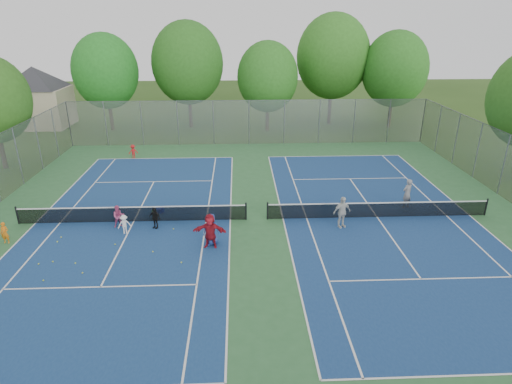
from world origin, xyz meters
TOP-DOWN VIEW (x-y plane):
  - ground at (0.00, 0.00)m, footprint 120.00×120.00m
  - court_pad at (0.00, 0.00)m, footprint 32.00×32.00m
  - court_left at (-7.00, 0.00)m, footprint 10.97×23.77m
  - court_right at (7.00, 0.00)m, footprint 10.97×23.77m
  - net_left at (-7.00, 0.00)m, footprint 12.87×0.10m
  - net_right at (7.00, 0.00)m, footprint 12.87×0.10m
  - fence_north at (0.00, 16.00)m, footprint 32.00×0.10m
  - house at (-22.00, 24.00)m, footprint 11.03×11.03m
  - tree_nw at (-14.00, 22.00)m, footprint 6.40×6.40m
  - tree_nl at (-6.00, 23.00)m, footprint 7.20×7.20m
  - tree_nc at (2.00, 21.00)m, footprint 6.00×6.00m
  - tree_nr at (9.00, 24.00)m, footprint 7.60×7.60m
  - tree_ne at (15.00, 22.00)m, footprint 6.60×6.60m
  - ball_crate at (-5.71, 1.18)m, footprint 0.49×0.49m
  - ball_hopper at (-5.88, 0.34)m, footprint 0.30×0.30m
  - student_a at (-12.96, -2.23)m, footprint 0.44×0.30m
  - student_b at (-7.63, -0.60)m, footprint 0.74×0.66m
  - student_c at (-7.12, -1.42)m, footprint 0.79×0.60m
  - student_d at (-5.61, -0.85)m, footprint 0.78×0.61m
  - student_e at (-2.41, -2.76)m, footprint 0.84×0.56m
  - student_f at (-2.46, -3.07)m, footprint 1.73×0.76m
  - child_far_baseline at (-9.63, 12.02)m, footprint 0.85×0.64m
  - instructor at (9.15, 1.31)m, footprint 0.80×0.69m
  - teen_court_b at (4.61, -1.14)m, footprint 1.14×0.77m
  - tennis_ball_0 at (-4.61, -1.09)m, footprint 0.07×0.07m
  - tennis_ball_1 at (-8.12, -5.30)m, footprint 0.07×0.07m
  - tennis_ball_2 at (-10.38, -1.81)m, footprint 0.07×0.07m
  - tennis_ball_3 at (-9.64, -5.84)m, footprint 0.07×0.07m
  - tennis_ball_4 at (-9.85, -4.27)m, footprint 0.07×0.07m
  - tennis_ball_5 at (-3.76, -4.59)m, footprint 0.07×0.07m
  - tennis_ball_6 at (-7.35, -2.70)m, footprint 0.07×0.07m
  - tennis_ball_7 at (-10.39, -2.30)m, footprint 0.07×0.07m
  - tennis_ball_8 at (-5.29, -3.52)m, footprint 0.07×0.07m
  - tennis_ball_9 at (-10.43, -4.45)m, footprint 0.07×0.07m
  - tennis_ball_10 at (-8.74, -4.45)m, footprint 0.07×0.07m

SIDE VIEW (x-z plane):
  - ground at x=0.00m, z-range 0.00..0.00m
  - court_pad at x=0.00m, z-range 0.00..0.01m
  - court_left at x=-7.00m, z-range 0.01..0.02m
  - court_right at x=7.00m, z-range 0.01..0.02m
  - tennis_ball_0 at x=-4.61m, z-range 0.00..0.07m
  - tennis_ball_1 at x=-8.12m, z-range 0.00..0.07m
  - tennis_ball_2 at x=-10.38m, z-range 0.00..0.07m
  - tennis_ball_3 at x=-9.64m, z-range 0.00..0.07m
  - tennis_ball_4 at x=-9.85m, z-range 0.00..0.07m
  - tennis_ball_5 at x=-3.76m, z-range 0.00..0.07m
  - tennis_ball_6 at x=-7.35m, z-range 0.00..0.07m
  - tennis_ball_7 at x=-10.39m, z-range 0.00..0.07m
  - tennis_ball_8 at x=-5.29m, z-range 0.00..0.07m
  - tennis_ball_9 at x=-10.43m, z-range 0.00..0.07m
  - tennis_ball_10 at x=-8.74m, z-range 0.00..0.07m
  - ball_crate at x=-5.71m, z-range 0.00..0.32m
  - ball_hopper at x=-5.88m, z-range 0.00..0.50m
  - net_left at x=-7.00m, z-range 0.00..0.91m
  - net_right at x=7.00m, z-range 0.00..0.91m
  - student_c at x=-7.12m, z-range 0.00..1.08m
  - child_far_baseline at x=-9.63m, z-range 0.00..1.16m
  - student_a at x=-12.96m, z-range 0.00..1.16m
  - student_d at x=-5.61m, z-range 0.00..1.24m
  - student_b at x=-7.63m, z-range 0.00..1.27m
  - student_e at x=-2.41m, z-range 0.00..1.67m
  - teen_court_b at x=4.61m, z-range 0.00..1.80m
  - student_f at x=-2.46m, z-range 0.00..1.80m
  - instructor at x=9.15m, z-range 0.00..1.84m
  - fence_north at x=0.00m, z-range 0.00..4.00m
  - house at x=-22.00m, z-range 0.56..7.86m
  - tree_nc at x=2.00m, z-range 0.97..9.82m
  - tree_nw at x=-14.00m, z-range 1.10..10.68m
  - tree_ne at x=15.00m, z-range 1.08..10.85m
  - tree_nl at x=-6.00m, z-range 1.20..11.89m
  - tree_nr at x=9.00m, z-range 1.33..12.75m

